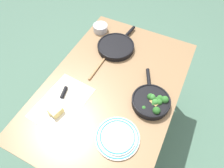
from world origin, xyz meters
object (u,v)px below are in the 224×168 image
wooden_spoon (104,59)px  cheese_block (55,111)px  skillet_eggs (116,46)px  grater_knife (61,101)px  dinner_plate_stack (117,137)px  skillet_broccoli (152,101)px  prep_bowl_steel (100,28)px

wooden_spoon → cheese_block: 0.52m
wooden_spoon → cheese_block: bearing=174.6°
skillet_eggs → wooden_spoon: size_ratio=1.20×
wooden_spoon → skillet_eggs: bearing=-9.5°
skillet_eggs → wooden_spoon: skillet_eggs is taller
skillet_eggs → grater_knife: skillet_eggs is taller
skillet_eggs → dinner_plate_stack: bearing=-146.0°
wooden_spoon → cheese_block: size_ratio=3.97×
cheese_block → dinner_plate_stack: cheese_block is taller
skillet_eggs → cheese_block: cheese_block is taller
skillet_broccoli → wooden_spoon: size_ratio=1.03×
skillet_broccoli → skillet_eggs: skillet_broccoli is taller
skillet_broccoli → prep_bowl_steel: bearing=27.3°
dinner_plate_stack → prep_bowl_steel: prep_bowl_steel is taller
skillet_broccoli → skillet_eggs: size_ratio=0.86×
skillet_broccoli → skillet_eggs: bearing=25.0°
grater_knife → skillet_eggs: bearing=155.1°
skillet_eggs → wooden_spoon: 0.15m
grater_knife → prep_bowl_steel: 0.72m
skillet_broccoli → prep_bowl_steel: (0.47, 0.61, -0.00)m
wooden_spoon → cheese_block: (-0.51, 0.06, 0.02)m
skillet_eggs → cheese_block: 0.66m
skillet_broccoli → prep_bowl_steel: skillet_broccoli is taller
skillet_broccoli → dinner_plate_stack: bearing=137.3°
skillet_broccoli → prep_bowl_steel: size_ratio=3.02×
skillet_broccoli → cheese_block: 0.59m
skillet_broccoli → dinner_plate_stack: 0.31m
skillet_eggs → cheese_block: size_ratio=4.76×
grater_knife → skillet_broccoli: bearing=100.3°
grater_knife → cheese_block: size_ratio=3.34×
skillet_broccoli → wooden_spoon: skillet_broccoli is taller
skillet_eggs → cheese_block: bearing=-179.8°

